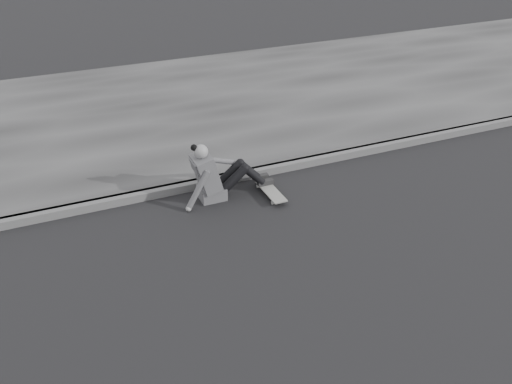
% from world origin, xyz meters
% --- Properties ---
extents(ground, '(80.00, 80.00, 0.00)m').
position_xyz_m(ground, '(0.00, 0.00, 0.00)').
color(ground, black).
rests_on(ground, ground).
extents(curb, '(24.00, 0.16, 0.12)m').
position_xyz_m(curb, '(0.00, 2.58, 0.06)').
color(curb, '#555555').
rests_on(curb, ground).
extents(sidewalk, '(24.00, 6.00, 0.12)m').
position_xyz_m(sidewalk, '(0.00, 5.60, 0.06)').
color(sidewalk, '#383838').
rests_on(sidewalk, ground).
extents(skateboard, '(0.20, 0.78, 0.09)m').
position_xyz_m(skateboard, '(-2.50, 1.96, 0.07)').
color(skateboard, '#A8A8A2').
rests_on(skateboard, ground).
extents(seated_woman, '(1.38, 0.46, 0.88)m').
position_xyz_m(seated_woman, '(-3.23, 2.21, 0.36)').
color(seated_woman, '#515154').
rests_on(seated_woman, ground).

